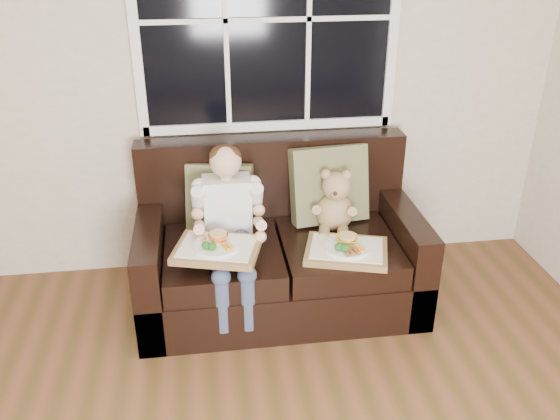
{
  "coord_description": "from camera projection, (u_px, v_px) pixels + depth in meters",
  "views": [
    {
      "loc": [
        -0.06,
        -1.15,
        2.2
      ],
      "look_at": [
        0.36,
        1.85,
        0.69
      ],
      "focal_mm": 38.0,
      "sensor_mm": 36.0,
      "label": 1
    }
  ],
  "objects": [
    {
      "name": "pillow_right",
      "position": [
        329.0,
        184.0,
        3.71
      ],
      "size": [
        0.51,
        0.28,
        0.5
      ],
      "rotation": [
        -0.21,
        0.0,
        0.14
      ],
      "color": "brown",
      "rests_on": "loveseat"
    },
    {
      "name": "tray_left",
      "position": [
        217.0,
        248.0,
        3.23
      ],
      "size": [
        0.53,
        0.46,
        0.1
      ],
      "rotation": [
        0.0,
        0.0,
        -0.28
      ],
      "color": "olive",
      "rests_on": "child"
    },
    {
      "name": "child",
      "position": [
        229.0,
        216.0,
        3.41
      ],
      "size": [
        0.4,
        0.6,
        0.92
      ],
      "color": "silver",
      "rests_on": "loveseat"
    },
    {
      "name": "room_walls",
      "position": [
        234.0,
        225.0,
        1.3
      ],
      "size": [
        4.52,
        5.02,
        2.71
      ],
      "color": "beige",
      "rests_on": "ground"
    },
    {
      "name": "loveseat",
      "position": [
        278.0,
        253.0,
        3.71
      ],
      "size": [
        1.7,
        0.92,
        0.96
      ],
      "color": "black",
      "rests_on": "ground"
    },
    {
      "name": "tray_right",
      "position": [
        346.0,
        249.0,
        3.4
      ],
      "size": [
        0.55,
        0.47,
        0.11
      ],
      "rotation": [
        0.0,
        0.0,
        -0.29
      ],
      "color": "olive",
      "rests_on": "loveseat"
    },
    {
      "name": "pillow_left",
      "position": [
        220.0,
        197.0,
        3.65
      ],
      "size": [
        0.43,
        0.27,
        0.42
      ],
      "rotation": [
        -0.21,
        0.0,
        -0.22
      ],
      "color": "brown",
      "rests_on": "loveseat"
    },
    {
      "name": "teddy_bear",
      "position": [
        335.0,
        205.0,
        3.63
      ],
      "size": [
        0.28,
        0.33,
        0.41
      ],
      "rotation": [
        0.0,
        0.0,
        -0.25
      ],
      "color": "tan",
      "rests_on": "loveseat"
    },
    {
      "name": "window_back",
      "position": [
        267.0,
        19.0,
        3.52
      ],
      "size": [
        1.62,
        0.04,
        1.37
      ],
      "color": "black",
      "rests_on": "room_walls"
    }
  ]
}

